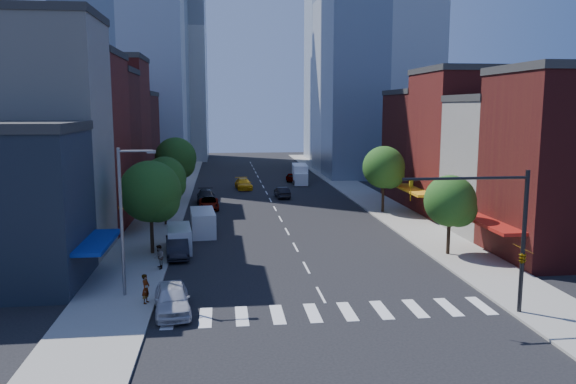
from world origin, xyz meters
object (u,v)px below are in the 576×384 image
parked_car_third (209,204)px  cargo_van_near (179,239)px  parked_car_rear (206,196)px  traffic_car_oncoming (282,192)px  pedestrian_far (159,257)px  taxi (243,184)px  pedestrian_near (146,289)px  parked_car_front (172,299)px  traffic_car_far (291,177)px  parked_car_second (177,247)px  cargo_van_far (203,223)px  box_truck (300,175)px

parked_car_third → cargo_van_near: 18.48m
parked_car_rear → traffic_car_oncoming: parked_car_rear is taller
cargo_van_near → pedestrian_far: cargo_van_near is taller
taxi → pedestrian_near: bearing=-104.8°
taxi → pedestrian_far: pedestrian_far is taller
parked_car_front → traffic_car_far: 57.12m
taxi → traffic_car_far: 10.83m
parked_car_second → parked_car_rear: bearing=80.3°
parked_car_second → traffic_car_oncoming: bearing=61.7°
parked_car_front → cargo_van_near: cargo_van_near is taller
parked_car_second → cargo_van_near: bearing=83.4°
parked_car_second → pedestrian_near: bearing=-101.5°
parked_car_third → parked_car_rear: 4.66m
parked_car_second → traffic_car_far: bearing=65.6°
cargo_van_far → pedestrian_near: size_ratio=3.07×
traffic_car_oncoming → traffic_car_far: traffic_car_oncoming is taller
parked_car_third → cargo_van_near: cargo_van_near is taller
pedestrian_near → pedestrian_far: pedestrian_near is taller
parked_car_second → pedestrian_far: (-1.00, -3.63, 0.22)m
parked_car_third → pedestrian_far: bearing=-99.2°
cargo_van_near → traffic_car_far: 43.80m
cargo_van_near → taxi: (6.53, 33.84, -0.23)m
parked_car_front → box_truck: bearing=67.5°
parked_car_front → parked_car_rear: (0.92, 37.06, -0.05)m
traffic_car_far → pedestrian_near: bearing=77.9°
pedestrian_far → parked_car_third: bearing=158.8°
taxi → pedestrian_far: bearing=-106.4°
traffic_car_far → traffic_car_oncoming: bearing=82.5°
traffic_car_far → box_truck: bearing=116.1°
cargo_van_far → pedestrian_far: size_ratio=3.12×
parked_car_third → pedestrian_far: 24.16m
pedestrian_near → traffic_car_far: bearing=0.5°
parked_car_rear → traffic_car_far: bearing=52.9°
cargo_van_near → box_truck: size_ratio=0.67×
pedestrian_near → pedestrian_far: (0.00, 7.09, -0.02)m
traffic_car_oncoming → box_truck: 14.05m
parked_car_front → cargo_van_far: (1.12, 19.64, 0.28)m
cargo_van_near → cargo_van_far: bearing=66.8°
traffic_car_far → parked_car_rear: bearing=59.0°
pedestrian_far → parked_car_rear: bearing=160.9°
box_truck → pedestrian_near: size_ratio=4.11×
cargo_van_far → traffic_car_oncoming: (9.40, 19.93, -0.41)m
traffic_car_oncoming → pedestrian_near: size_ratio=2.41×
parked_car_front → traffic_car_far: (13.68, 55.46, -0.16)m
box_truck → pedestrian_near: 54.11m
cargo_van_near → traffic_car_oncoming: size_ratio=1.14×
taxi → pedestrian_near: (-7.54, -46.53, 0.28)m
traffic_car_oncoming → taxi: bearing=-66.0°
parked_car_third → cargo_van_far: size_ratio=0.89×
parked_car_third → pedestrian_near: bearing=-97.6°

